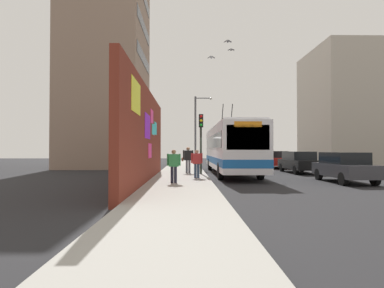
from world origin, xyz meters
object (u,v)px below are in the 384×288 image
parked_car_dark_gray (344,167)px  city_bus (230,148)px  pedestrian_near_wall (174,164)px  parked_car_black (299,162)px  parked_car_silver (259,157)px  pedestrian_midblock (188,158)px  pedestrian_at_curb (197,161)px  traffic_light (201,133)px  street_lamp (197,126)px  parked_car_red (275,159)px

parked_car_dark_gray → city_bus: bearing=43.2°
parked_car_dark_gray → pedestrian_near_wall: size_ratio=2.61×
parked_car_black → parked_car_silver: (12.22, 0.00, -0.00)m
city_bus → parked_car_dark_gray: city_bus is taller
pedestrian_midblock → pedestrian_at_curb: bearing=-171.8°
pedestrian_at_curb → traffic_light: bearing=-7.5°
traffic_light → street_lamp: size_ratio=0.58×
pedestrian_near_wall → traffic_light: bearing=-16.1°
parked_car_silver → pedestrian_midblock: bearing=150.2°
parked_car_silver → pedestrian_at_curb: pedestrian_at_curb is taller
pedestrian_midblock → pedestrian_near_wall: bearing=173.4°
parked_car_red → traffic_light: (-8.80, 7.35, 1.93)m
parked_car_black → pedestrian_near_wall: pedestrian_near_wall is taller
traffic_light → parked_car_red: bearing=-39.9°
parked_car_red → pedestrian_near_wall: pedestrian_near_wall is taller
parked_car_dark_gray → street_lamp: 15.34m
city_bus → parked_car_red: size_ratio=2.69×
parked_car_dark_gray → parked_car_red: size_ratio=0.88×
parked_car_red → street_lamp: (0.59, 7.27, 3.13)m
city_bus → traffic_light: city_bus is taller
city_bus → pedestrian_near_wall: bearing=152.5°
street_lamp → pedestrian_midblock: bearing=174.0°
traffic_light → street_lamp: (9.40, -0.08, 1.19)m
parked_car_dark_gray → parked_car_black: size_ratio=0.90×
parked_car_silver → street_lamp: size_ratio=0.61×
parked_car_silver → pedestrian_midblock: 16.45m
pedestrian_near_wall → pedestrian_at_curb: pedestrian_near_wall is taller
city_bus → street_lamp: street_lamp is taller
city_bus → traffic_light: 2.94m
street_lamp → city_bus: bearing=-164.8°
parked_car_red → pedestrian_at_curb: pedestrian_at_curb is taller
pedestrian_at_curb → street_lamp: 12.43m
parked_car_red → street_lamp: street_lamp is taller
parked_car_dark_gray → parked_car_red: same height
city_bus → pedestrian_near_wall: size_ratio=8.01×
pedestrian_near_wall → pedestrian_midblock: pedestrian_midblock is taller
parked_car_dark_gray → parked_car_black: 6.46m
city_bus → pedestrian_midblock: 3.26m
parked_car_red → parked_car_silver: bearing=0.0°
pedestrian_near_wall → street_lamp: (14.67, -1.60, 2.90)m
parked_car_dark_gray → parked_car_black: bearing=-0.0°
pedestrian_at_curb → city_bus: bearing=-29.3°
parked_car_black → parked_car_red: same height
city_bus → parked_car_silver: bearing=-21.6°
pedestrian_midblock → street_lamp: bearing=-6.0°
parked_car_red → parked_car_black: bearing=180.0°
parked_car_red → parked_car_silver: same height
parked_car_black → traffic_light: bearing=110.3°
pedestrian_near_wall → traffic_light: traffic_light is taller
traffic_light → pedestrian_midblock: bearing=51.3°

